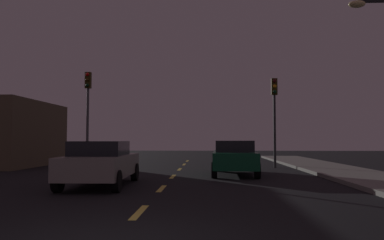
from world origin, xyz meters
TOP-DOWN VIEW (x-y plane):
  - ground_plane at (0.00, 7.00)m, footprint 80.00×80.00m
  - lane_stripe_second at (0.00, 2.60)m, footprint 0.16×1.60m
  - lane_stripe_third at (0.00, 6.40)m, footprint 0.16×1.60m
  - lane_stripe_fourth at (0.00, 10.20)m, footprint 0.16×1.60m
  - lane_stripe_fifth at (0.00, 14.00)m, footprint 0.16×1.60m
  - lane_stripe_sixth at (0.00, 17.80)m, footprint 0.16×1.60m
  - lane_stripe_seventh at (0.00, 21.60)m, footprint 0.16×1.60m
  - traffic_signal_left at (-5.22, 15.29)m, footprint 0.32×0.38m
  - traffic_signal_right at (5.08, 15.29)m, footprint 0.32×0.38m
  - car_stopped_ahead at (2.59, 11.22)m, footprint 2.03×4.56m
  - car_adjacent_lane at (-2.08, 7.02)m, footprint 2.02×4.33m

SIDE VIEW (x-z plane):
  - ground_plane at x=0.00m, z-range 0.00..0.00m
  - lane_stripe_second at x=0.00m, z-range 0.00..0.01m
  - lane_stripe_third at x=0.00m, z-range 0.00..0.01m
  - lane_stripe_fourth at x=0.00m, z-range 0.00..0.01m
  - lane_stripe_fifth at x=0.00m, z-range 0.00..0.01m
  - lane_stripe_sixth at x=0.00m, z-range 0.00..0.01m
  - lane_stripe_seventh at x=0.00m, z-range 0.00..0.01m
  - car_adjacent_lane at x=-2.08m, z-range 0.03..1.49m
  - car_stopped_ahead at x=2.59m, z-range 0.02..1.50m
  - traffic_signal_right at x=5.08m, z-range 0.98..5.84m
  - traffic_signal_left at x=-5.22m, z-range 1.04..6.32m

